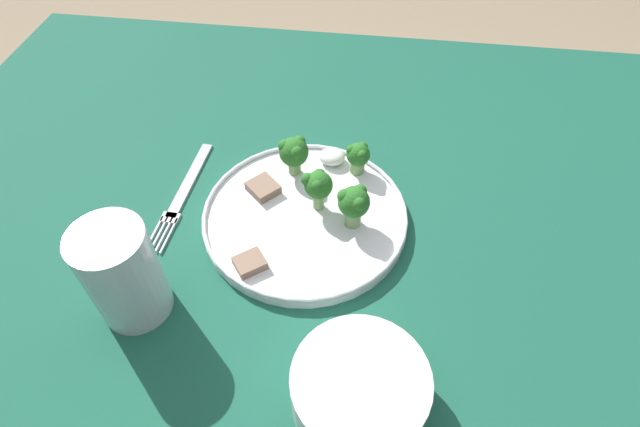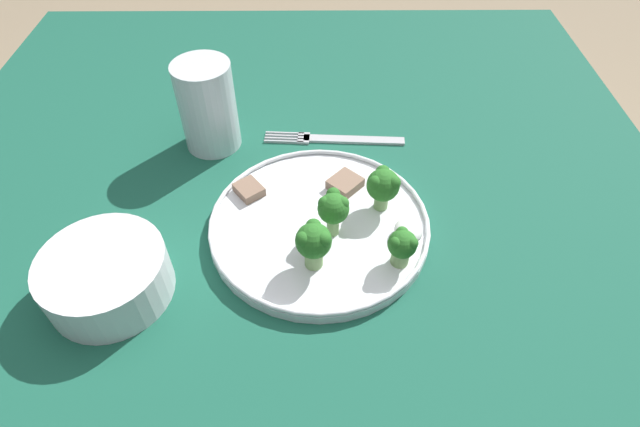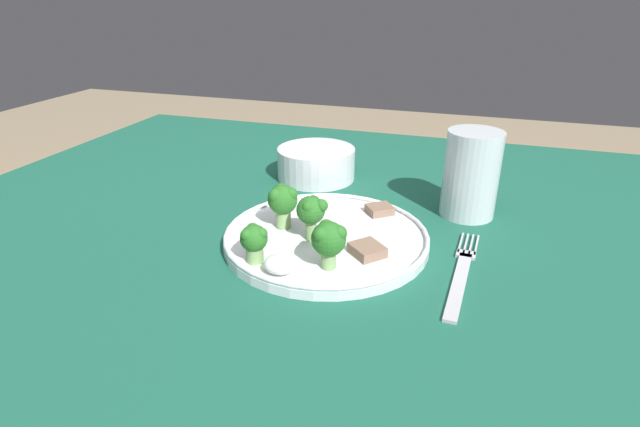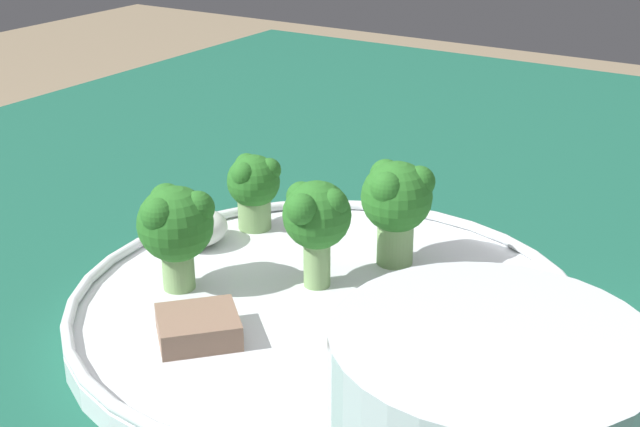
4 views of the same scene
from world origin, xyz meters
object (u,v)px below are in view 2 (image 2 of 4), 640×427
(fork, at_px, (335,139))
(drinking_glass, at_px, (209,111))
(cream_bowl, at_px, (107,277))
(dinner_plate, at_px, (319,224))

(fork, height_order, drinking_glass, drinking_glass)
(cream_bowl, xyz_separation_m, drinking_glass, (0.26, -0.08, 0.03))
(cream_bowl, bearing_deg, dinner_plate, -68.63)
(dinner_plate, xyz_separation_m, cream_bowl, (-0.09, 0.23, 0.02))
(fork, xyz_separation_m, drinking_glass, (-0.00, 0.18, 0.05))
(dinner_plate, relative_size, cream_bowl, 1.99)
(dinner_plate, height_order, drinking_glass, drinking_glass)
(fork, bearing_deg, dinner_plate, 171.99)
(cream_bowl, height_order, drinking_glass, drinking_glass)
(dinner_plate, xyz_separation_m, drinking_glass, (0.17, 0.15, 0.05))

